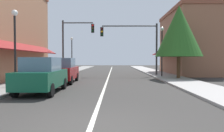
{
  "coord_description": "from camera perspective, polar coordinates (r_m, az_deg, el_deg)",
  "views": [
    {
      "loc": [
        0.59,
        -5.29,
        1.67
      ],
      "look_at": [
        0.37,
        13.03,
        1.12
      ],
      "focal_mm": 35.29,
      "sensor_mm": 36.0,
      "label": 1
    }
  ],
  "objects": [
    {
      "name": "tree_right_near",
      "position": [
        19.23,
        16.94,
        8.64
      ],
      "size": [
        3.84,
        3.84,
        6.13
      ],
      "color": "#4C331E",
      "rests_on": "ground"
    },
    {
      "name": "sidewalk_left",
      "position": [
        24.13,
        -13.94,
        -2.16
      ],
      "size": [
        2.6,
        56.0,
        0.12
      ],
      "primitive_type": "cube",
      "color": "gray",
      "rests_on": "ground"
    },
    {
      "name": "parked_car_second_left",
      "position": [
        16.06,
        -12.64,
        -1.14
      ],
      "size": [
        1.88,
        4.15,
        1.77
      ],
      "rotation": [
        0.0,
        0.0,
        0.03
      ],
      "color": "maroon",
      "rests_on": "ground"
    },
    {
      "name": "street_lamp_left_near",
      "position": [
        13.88,
        -23.87,
        7.34
      ],
      "size": [
        0.36,
        0.36,
        4.51
      ],
      "color": "black",
      "rests_on": "ground"
    },
    {
      "name": "lane_center_stripe",
      "position": [
        23.36,
        -0.76,
        -2.37
      ],
      "size": [
        0.14,
        52.0,
        0.01
      ],
      "primitive_type": "cube",
      "color": "silver",
      "rests_on": "ground"
    },
    {
      "name": "ground_plane",
      "position": [
        23.36,
        -0.76,
        -2.38
      ],
      "size": [
        80.0,
        80.0,
        0.0
      ],
      "primitive_type": "plane",
      "color": "#33302D"
    },
    {
      "name": "street_lamp_right_mid",
      "position": [
        20.9,
        12.81,
        5.75
      ],
      "size": [
        0.36,
        0.36,
        4.66
      ],
      "color": "black",
      "rests_on": "ground"
    },
    {
      "name": "traffic_signal_mast_arm",
      "position": [
        22.27,
        6.23,
        6.83
      ],
      "size": [
        5.72,
        0.5,
        5.27
      ],
      "color": "#333333",
      "rests_on": "ground"
    },
    {
      "name": "sidewalk_right",
      "position": [
        23.85,
        12.58,
        -2.19
      ],
      "size": [
        2.6,
        56.0,
        0.12
      ],
      "primitive_type": "cube",
      "color": "#A39E99",
      "rests_on": "ground"
    },
    {
      "name": "parked_car_nearest_left",
      "position": [
        11.53,
        -17.66,
        -2.29
      ],
      "size": [
        1.84,
        4.13,
        1.77
      ],
      "rotation": [
        0.0,
        0.0,
        0.02
      ],
      "color": "#0F4C33",
      "rests_on": "ground"
    },
    {
      "name": "street_lamp_left_far",
      "position": [
        29.54,
        -10.37,
        4.49
      ],
      "size": [
        0.36,
        0.36,
        4.6
      ],
      "color": "black",
      "rests_on": "ground"
    },
    {
      "name": "traffic_signal_left_corner",
      "position": [
        23.34,
        -10.0,
        6.9
      ],
      "size": [
        3.37,
        0.5,
        5.72
      ],
      "color": "#333333",
      "rests_on": "ground"
    },
    {
      "name": "storefront_right_block",
      "position": [
        26.69,
        18.96,
        5.74
      ],
      "size": [
        5.55,
        10.2,
        7.17
      ],
      "color": "#8E5B42",
      "rests_on": "ground"
    }
  ]
}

